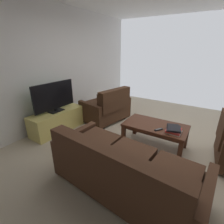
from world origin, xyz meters
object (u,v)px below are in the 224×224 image
object	(u,v)px
tv_remote	(159,130)
flat_tv	(54,97)
loveseat_near	(107,107)
book_stack	(174,130)
tv_stand	(58,121)
sofa_main	(122,170)
coffee_table	(155,128)

from	to	relation	value
tv_remote	flat_tv	bearing A→B (deg)	9.28
loveseat_near	book_stack	distance (m)	1.89
flat_tv	book_stack	size ratio (longest dim) A/B	3.01
loveseat_near	tv_stand	bearing A→B (deg)	58.34
book_stack	sofa_main	bearing A→B (deg)	73.91
book_stack	tv_remote	bearing A→B (deg)	15.34
tv_stand	book_stack	world-z (taller)	book_stack
flat_tv	tv_stand	bearing A→B (deg)	-72.75
coffee_table	flat_tv	world-z (taller)	flat_tv
tv_stand	sofa_main	bearing A→B (deg)	160.33
tv_stand	tv_remote	bearing A→B (deg)	-170.75
sofa_main	loveseat_near	distance (m)	2.31
sofa_main	book_stack	xyz separation A→B (m)	(-0.34, -1.17, 0.15)
coffee_table	tv_stand	bearing A→B (deg)	14.34
loveseat_near	flat_tv	xyz separation A→B (m)	(0.65, 1.06, 0.44)
loveseat_near	flat_tv	size ratio (longest dim) A/B	1.26
flat_tv	book_stack	bearing A→B (deg)	-170.13
coffee_table	tv_stand	distance (m)	2.16
sofa_main	coffee_table	size ratio (longest dim) A/B	1.76
coffee_table	flat_tv	size ratio (longest dim) A/B	1.13
sofa_main	flat_tv	xyz separation A→B (m)	(2.09, -0.75, 0.45)
sofa_main	tv_stand	world-z (taller)	sofa_main
coffee_table	tv_stand	world-z (taller)	tv_stand
loveseat_near	book_stack	bearing A→B (deg)	160.17
flat_tv	book_stack	world-z (taller)	flat_tv
flat_tv	tv_remote	bearing A→B (deg)	-170.72
tv_stand	book_stack	xyz separation A→B (m)	(-2.43, -0.42, 0.27)
tv_remote	loveseat_near	bearing A→B (deg)	-24.51
loveseat_near	flat_tv	distance (m)	1.33
flat_tv	book_stack	distance (m)	2.49
coffee_table	loveseat_near	bearing A→B (deg)	-20.28
loveseat_near	coffee_table	distance (m)	1.53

